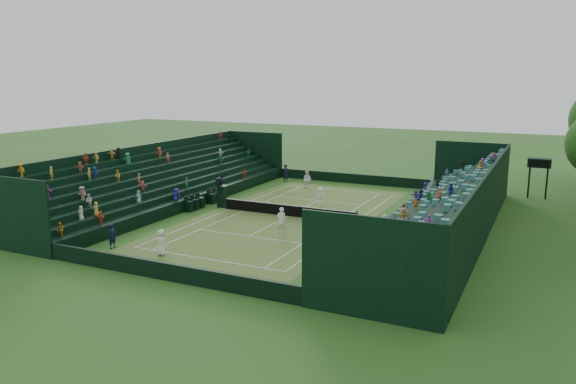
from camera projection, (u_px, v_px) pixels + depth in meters
name	position (u px, v px, depth m)	size (l,w,h in m)	color
ground	(288.00, 216.00, 45.01)	(160.00, 160.00, 0.00)	#2D561B
court_surface	(288.00, 216.00, 45.00)	(12.97, 26.77, 0.01)	#367928
perimeter_wall_north	(353.00, 178.00, 58.95)	(17.17, 0.20, 1.00)	black
perimeter_wall_south	(164.00, 271.00, 30.86)	(17.17, 0.20, 1.00)	black
perimeter_wall_east	(392.00, 222.00, 41.33)	(0.20, 31.77, 1.00)	black
perimeter_wall_west	(200.00, 200.00, 48.48)	(0.20, 31.77, 1.00)	black
north_grandstand	(451.00, 214.00, 39.36)	(6.60, 32.00, 4.90)	black
south_grandstand	(160.00, 185.00, 50.03)	(6.60, 32.00, 4.90)	black
tennis_net	(288.00, 210.00, 44.90)	(11.67, 0.10, 1.06)	black
scoreboard_tower	(539.00, 165.00, 51.04)	(2.00, 1.00, 3.70)	black
umpire_chair	(222.00, 193.00, 47.98)	(0.89, 0.89, 2.81)	black
courtside_chairs	(206.00, 200.00, 48.68)	(0.60, 5.56, 1.29)	black
player_near_west	(161.00, 242.00, 35.02)	(0.82, 0.53, 1.68)	white
player_near_east	(281.00, 220.00, 40.01)	(0.70, 0.46, 1.91)	white
player_far_west	(307.00, 180.00, 56.09)	(0.87, 0.68, 1.79)	white
player_far_east	(320.00, 196.00, 48.87)	(1.02, 0.59, 1.57)	white
line_judge_north	(286.00, 173.00, 59.47)	(0.69, 0.45, 1.89)	black
line_judge_south	(112.00, 236.00, 36.48)	(0.60, 0.39, 1.64)	black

